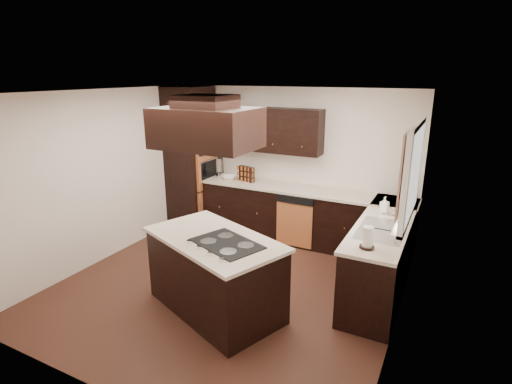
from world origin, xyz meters
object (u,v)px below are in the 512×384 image
Objects in this scene: spice_rack at (247,174)px; range_hood at (207,128)px; island at (215,275)px; oven_column at (191,168)px.

range_hood is at bearing -53.78° from spice_rack.
range_hood reaches higher than island.
range_hood is at bearing -50.26° from oven_column.
oven_column is at bearing 152.18° from island.
oven_column is at bearing 129.74° from range_hood.
oven_column is 3.13m from range_hood.
spice_rack is (-0.78, 2.34, -1.11)m from range_hood.
island is 5.15× the size of spice_rack.
island is at bearing 20.52° from range_hood.
range_hood is (-0.04, -0.01, 1.72)m from island.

